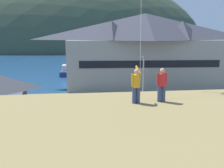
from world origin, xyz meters
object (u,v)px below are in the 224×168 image
moored_boat_wharfside (67,71)px  parking_light_pole (143,76)px  moored_boat_outer_mooring (98,69)px  wharf_dock (83,73)px  person_kite_flyer (136,85)px  parked_car_front_row_silver (52,127)px  parked_car_back_row_left (168,108)px  parked_car_lone_by_shed (86,110)px  parked_car_mid_row_center (202,102)px  person_companion (162,84)px  storage_shed_waterside (108,73)px  parked_car_corner_spot (205,126)px  parked_car_mid_row_near (112,126)px  harbor_lodge (145,48)px

moored_boat_wharfside → parking_light_pole: 27.04m
moored_boat_wharfside → moored_boat_outer_mooring: same height
wharf_dock → person_kite_flyer: 43.15m
parked_car_front_row_silver → parked_car_back_row_left: same height
moored_boat_wharfside → parking_light_pole: (11.11, -24.48, 2.92)m
parked_car_lone_by_shed → parking_light_pole: parking_light_pole is taller
parked_car_back_row_left → parked_car_mid_row_center: same height
parked_car_front_row_silver → moored_boat_wharfside: bearing=91.4°
wharf_dock → person_companion: 43.14m
storage_shed_waterside → wharf_dock: bearing=109.6°
parked_car_back_row_left → wharf_dock: bearing=107.1°
moored_boat_wharfside → parked_car_corner_spot: bearing=-68.1°
moored_boat_wharfside → parked_car_back_row_left: size_ratio=1.83×
parked_car_mid_row_near → person_companion: (1.60, -8.41, 5.50)m
parked_car_lone_by_shed → parking_light_pole: 9.25m
storage_shed_waterside → moored_boat_wharfside: size_ratio=0.77×
person_companion → parked_car_mid_row_near: bearing=100.7°
moored_boat_outer_mooring → person_companion: (0.87, -44.61, 5.84)m
moored_boat_outer_mooring → parking_light_pole: bearing=-80.7°
parked_car_mid_row_center → person_kite_flyer: size_ratio=2.27×
harbor_lodge → parked_car_lone_by_shed: (-10.17, -16.41, -5.36)m
parked_car_mid_row_near → parking_light_pole: size_ratio=0.72×
parking_light_pole → person_kite_flyer: (-4.79, -18.47, 2.94)m
storage_shed_waterside → moored_boat_wharfside: (-7.91, 12.48, -1.45)m
storage_shed_waterside → person_kite_flyer: person_kite_flyer is taller
harbor_lodge → parked_car_front_row_silver: bearing=-122.5°
person_kite_flyer → parked_car_mid_row_center: bearing=53.6°
parked_car_mid_row_center → person_companion: bearing=-123.1°
parked_car_back_row_left → parking_light_pole: bearing=106.2°
parked_car_lone_by_shed → harbor_lodge: bearing=58.2°
moored_boat_outer_mooring → parked_car_mid_row_center: bearing=-70.5°
parked_car_back_row_left → moored_boat_outer_mooring: bearing=100.5°
harbor_lodge → parked_car_back_row_left: 17.46m
parked_car_front_row_silver → parked_car_lone_by_shed: 5.24m
harbor_lodge → person_companion: (-6.34, -29.66, 0.14)m
wharf_dock → moored_boat_wharfside: 3.62m
harbor_lodge → parking_light_pole: bearing=-104.4°
parked_car_back_row_left → parking_light_pole: size_ratio=0.70×
parked_car_front_row_silver → person_companion: size_ratio=2.46×
wharf_dock → parked_car_front_row_silver: size_ratio=3.28×
moored_boat_wharfside → person_companion: person_companion is taller
harbor_lodge → moored_boat_outer_mooring: 17.55m
moored_boat_wharfside → parked_car_back_row_left: bearing=-67.0°
moored_boat_wharfside → parked_car_mid_row_near: bearing=-80.0°
wharf_dock → parking_light_pole: bearing=-72.7°
parked_car_front_row_silver → person_companion: bearing=-52.6°
person_companion → person_kite_flyer: bearing=-175.0°
parked_car_mid_row_near → parked_car_lone_by_shed: bearing=114.8°
parked_car_lone_by_shed → parked_car_mid_row_center: bearing=6.7°
storage_shed_waterside → harbor_lodge: bearing=-6.4°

